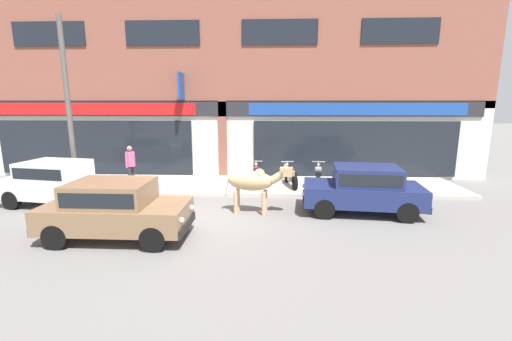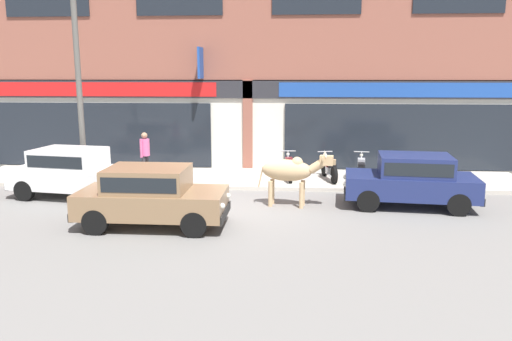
{
  "view_description": "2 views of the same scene",
  "coord_description": "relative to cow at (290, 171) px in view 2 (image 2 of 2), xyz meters",
  "views": [
    {
      "loc": [
        2.11,
        -9.6,
        3.38
      ],
      "look_at": [
        1.65,
        1.0,
        1.23
      ],
      "focal_mm": 24.0,
      "sensor_mm": 36.0,
      "label": 1
    },
    {
      "loc": [
        1.59,
        -13.08,
        3.69
      ],
      "look_at": [
        0.61,
        1.0,
        0.89
      ],
      "focal_mm": 35.0,
      "sensor_mm": 36.0,
      "label": 2
    }
  ],
  "objects": [
    {
      "name": "motorcycle_2",
      "position": [
        2.36,
        3.09,
        -0.5
      ],
      "size": [
        0.56,
        1.81,
        0.88
      ],
      "color": "black",
      "rests_on": "sidewalk"
    },
    {
      "name": "motorcycle_0",
      "position": [
        -0.05,
        3.09,
        -0.5
      ],
      "size": [
        0.52,
        1.81,
        0.88
      ],
      "color": "black",
      "rests_on": "sidewalk"
    },
    {
      "name": "ground_plane",
      "position": [
        -1.61,
        -0.42,
        -1.01
      ],
      "size": [
        90.0,
        90.0,
        0.0
      ],
      "primitive_type": "plane",
      "color": "slate"
    },
    {
      "name": "shop_building",
      "position": [
        -1.61,
        5.2,
        3.95
      ],
      "size": [
        23.0,
        1.4,
        10.29
      ],
      "color": "#8E5142",
      "rests_on": "ground"
    },
    {
      "name": "car_0",
      "position": [
        -6.49,
        0.61,
        -0.19
      ],
      "size": [
        3.77,
        2.12,
        1.46
      ],
      "color": "black",
      "rests_on": "ground"
    },
    {
      "name": "car_1",
      "position": [
        3.34,
        0.18,
        -0.19
      ],
      "size": [
        3.73,
        1.94,
        1.46
      ],
      "color": "black",
      "rests_on": "ground"
    },
    {
      "name": "utility_pole",
      "position": [
        -6.73,
        2.08,
        2.2
      ],
      "size": [
        0.18,
        0.18,
        6.17
      ],
      "primitive_type": "cylinder",
      "color": "#595651",
      "rests_on": "sidewalk"
    },
    {
      "name": "motorcycle_1",
      "position": [
        1.3,
        3.05,
        -0.5
      ],
      "size": [
        0.59,
        1.8,
        0.88
      ],
      "color": "black",
      "rests_on": "sidewalk"
    },
    {
      "name": "pedestrian",
      "position": [
        -4.85,
        2.6,
        0.1
      ],
      "size": [
        0.32,
        0.48,
        1.6
      ],
      "color": "#2D2D33",
      "rests_on": "sidewalk"
    },
    {
      "name": "cow",
      "position": [
        0.0,
        0.0,
        0.0
      ],
      "size": [
        2.14,
        0.75,
        1.61
      ],
      "color": "tan",
      "rests_on": "ground"
    },
    {
      "name": "sidewalk",
      "position": [
        -1.61,
        3.36,
        -0.94
      ],
      "size": [
        19.0,
        3.17,
        0.12
      ],
      "primitive_type": "cube",
      "color": "#B7AFA3",
      "rests_on": "ground"
    },
    {
      "name": "car_2",
      "position": [
        -3.34,
        -2.09,
        -0.19
      ],
      "size": [
        3.63,
        1.65,
        1.46
      ],
      "color": "black",
      "rests_on": "ground"
    }
  ]
}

